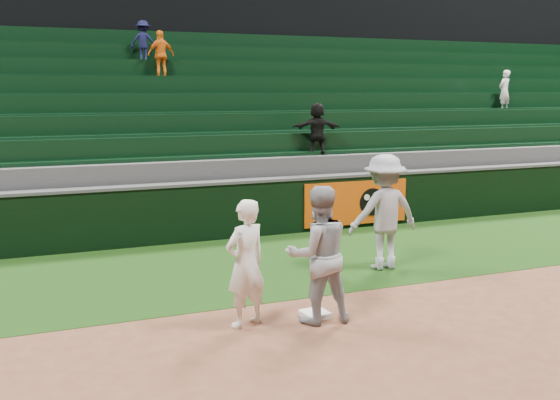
% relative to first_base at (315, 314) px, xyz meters
% --- Properties ---
extents(ground, '(70.00, 70.00, 0.00)m').
position_rel_first_base_xyz_m(ground, '(0.27, -0.13, -0.04)').
color(ground, brown).
rests_on(ground, ground).
extents(foul_grass, '(36.00, 4.20, 0.01)m').
position_rel_first_base_xyz_m(foul_grass, '(0.27, 2.87, -0.04)').
color(foul_grass, black).
rests_on(foul_grass, ground).
extents(upper_deck, '(40.00, 12.00, 12.00)m').
position_rel_first_base_xyz_m(upper_deck, '(0.27, 17.32, 5.96)').
color(upper_deck, black).
rests_on(upper_deck, ground).
extents(first_base, '(0.39, 0.39, 0.08)m').
position_rel_first_base_xyz_m(first_base, '(0.00, 0.00, 0.00)').
color(first_base, white).
rests_on(first_base, ground).
extents(first_baseman, '(0.74, 0.62, 1.74)m').
position_rel_first_base_xyz_m(first_baseman, '(-1.00, 0.05, 0.83)').
color(first_baseman, white).
rests_on(first_baseman, ground).
extents(baserunner, '(0.98, 0.80, 1.90)m').
position_rel_first_base_xyz_m(baserunner, '(-0.03, -0.15, 0.91)').
color(baserunner, '#95989F').
rests_on(baserunner, ground).
extents(base_coach, '(1.33, 0.77, 2.04)m').
position_rel_first_base_xyz_m(base_coach, '(2.14, 1.78, 0.99)').
color(base_coach, '#9EA0AB').
rests_on(base_coach, foul_grass).
extents(field_wall, '(36.00, 0.45, 1.25)m').
position_rel_first_base_xyz_m(field_wall, '(0.29, 5.06, 0.59)').
color(field_wall, black).
rests_on(field_wall, ground).
extents(stadium_seating, '(36.00, 5.95, 5.02)m').
position_rel_first_base_xyz_m(stadium_seating, '(0.26, 8.84, 1.66)').
color(stadium_seating, '#3C3C3F').
rests_on(stadium_seating, ground).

